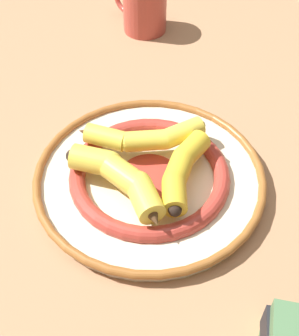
% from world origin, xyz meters
% --- Properties ---
extents(ground_plane, '(2.80, 2.80, 0.00)m').
position_xyz_m(ground_plane, '(0.00, 0.00, 0.00)').
color(ground_plane, '#A87A56').
extents(decorative_bowl, '(0.36, 0.36, 0.03)m').
position_xyz_m(decorative_bowl, '(-0.03, 0.03, 0.02)').
color(decorative_bowl, beige).
rests_on(decorative_bowl, ground_plane).
extents(banana_a, '(0.06, 0.21, 0.03)m').
position_xyz_m(banana_a, '(-0.08, 0.02, 0.05)').
color(banana_a, yellow).
rests_on(banana_a, decorative_bowl).
extents(banana_b, '(0.17, 0.10, 0.04)m').
position_xyz_m(banana_b, '(-0.01, 0.08, 0.05)').
color(banana_b, gold).
rests_on(banana_b, decorative_bowl).
extents(banana_c, '(0.16, 0.14, 0.04)m').
position_xyz_m(banana_c, '(0.00, -0.01, 0.05)').
color(banana_c, yellow).
rests_on(banana_c, decorative_bowl).
extents(coffee_mug, '(0.13, 0.11, 0.10)m').
position_xyz_m(coffee_mug, '(-0.48, 0.06, 0.05)').
color(coffee_mug, '#B24238').
rests_on(coffee_mug, ground_plane).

